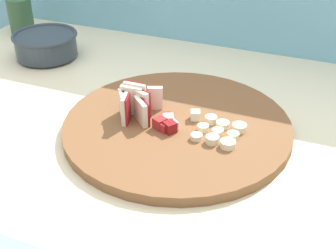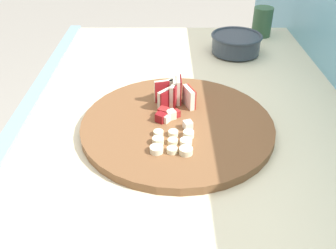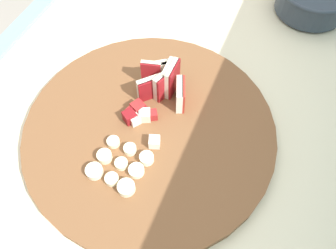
{
  "view_description": "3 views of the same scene",
  "coord_description": "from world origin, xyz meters",
  "px_view_note": "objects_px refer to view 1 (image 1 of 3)",
  "views": [
    {
      "loc": [
        0.38,
        -0.75,
        1.41
      ],
      "look_at": [
        0.1,
        -0.05,
        0.93
      ],
      "focal_mm": 48.55,
      "sensor_mm": 36.0,
      "label": 1
    },
    {
      "loc": [
        0.84,
        -0.05,
        1.41
      ],
      "look_at": [
        0.15,
        -0.05,
        0.94
      ],
      "focal_mm": 39.28,
      "sensor_mm": 36.0,
      "label": 2
    },
    {
      "loc": [
        0.4,
        0.13,
        1.45
      ],
      "look_at": [
        0.11,
        0.01,
        0.95
      ],
      "focal_mm": 35.96,
      "sensor_mm": 36.0,
      "label": 3
    }
  ],
  "objects_px": {
    "ceramic_bowl": "(46,44)",
    "small_jar": "(21,16)",
    "cutting_board": "(177,126)",
    "banana_slice_rows": "(220,132)",
    "apple_dice_pile": "(170,122)",
    "apple_wedge_fan": "(136,103)"
  },
  "relations": [
    {
      "from": "ceramic_bowl",
      "to": "small_jar",
      "type": "bearing_deg",
      "value": 144.32
    },
    {
      "from": "cutting_board",
      "to": "ceramic_bowl",
      "type": "distance_m",
      "value": 0.51
    },
    {
      "from": "banana_slice_rows",
      "to": "apple_dice_pile",
      "type": "bearing_deg",
      "value": -174.84
    },
    {
      "from": "apple_dice_pile",
      "to": "ceramic_bowl",
      "type": "xyz_separation_m",
      "value": [
        -0.45,
        0.23,
        0.01
      ]
    },
    {
      "from": "small_jar",
      "to": "cutting_board",
      "type": "bearing_deg",
      "value": -27.96
    },
    {
      "from": "apple_wedge_fan",
      "to": "banana_slice_rows",
      "type": "height_order",
      "value": "apple_wedge_fan"
    },
    {
      "from": "cutting_board",
      "to": "apple_wedge_fan",
      "type": "bearing_deg",
      "value": -177.02
    },
    {
      "from": "cutting_board",
      "to": "small_jar",
      "type": "xyz_separation_m",
      "value": [
        -0.63,
        0.34,
        0.04
      ]
    },
    {
      "from": "apple_dice_pile",
      "to": "small_jar",
      "type": "relative_size",
      "value": 0.8
    },
    {
      "from": "cutting_board",
      "to": "small_jar",
      "type": "distance_m",
      "value": 0.72
    },
    {
      "from": "apple_wedge_fan",
      "to": "ceramic_bowl",
      "type": "relative_size",
      "value": 0.61
    },
    {
      "from": "cutting_board",
      "to": "banana_slice_rows",
      "type": "relative_size",
      "value": 4.83
    },
    {
      "from": "apple_wedge_fan",
      "to": "small_jar",
      "type": "height_order",
      "value": "small_jar"
    },
    {
      "from": "banana_slice_rows",
      "to": "small_jar",
      "type": "height_order",
      "value": "small_jar"
    },
    {
      "from": "apple_wedge_fan",
      "to": "ceramic_bowl",
      "type": "xyz_separation_m",
      "value": [
        -0.37,
        0.22,
        -0.01
      ]
    },
    {
      "from": "apple_dice_pile",
      "to": "banana_slice_rows",
      "type": "bearing_deg",
      "value": 5.16
    },
    {
      "from": "cutting_board",
      "to": "small_jar",
      "type": "height_order",
      "value": "small_jar"
    },
    {
      "from": "ceramic_bowl",
      "to": "banana_slice_rows",
      "type": "bearing_deg",
      "value": -22.01
    },
    {
      "from": "banana_slice_rows",
      "to": "ceramic_bowl",
      "type": "bearing_deg",
      "value": 157.99
    },
    {
      "from": "cutting_board",
      "to": "ceramic_bowl",
      "type": "bearing_deg",
      "value": 155.31
    },
    {
      "from": "apple_dice_pile",
      "to": "ceramic_bowl",
      "type": "distance_m",
      "value": 0.51
    },
    {
      "from": "apple_dice_pile",
      "to": "ceramic_bowl",
      "type": "bearing_deg",
      "value": 152.78
    }
  ]
}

